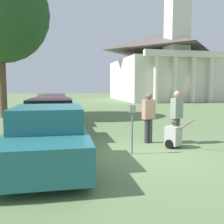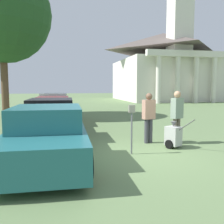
{
  "view_description": "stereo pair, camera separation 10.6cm",
  "coord_description": "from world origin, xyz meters",
  "px_view_note": "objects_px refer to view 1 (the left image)",
  "views": [
    {
      "loc": [
        -2.41,
        -6.66,
        1.97
      ],
      "look_at": [
        -0.58,
        1.43,
        1.1
      ],
      "focal_mm": 40.0,
      "sensor_mm": 36.0,
      "label": 1
    },
    {
      "loc": [
        -2.3,
        -6.69,
        1.97
      ],
      "look_at": [
        -0.58,
        1.43,
        1.1
      ],
      "focal_mm": 40.0,
      "sensor_mm": 36.0,
      "label": 2
    }
  ],
  "objects_px": {
    "parked_car_teal": "(49,136)",
    "church": "(161,64)",
    "person_supervisor": "(177,114)",
    "parked_car_maroon": "(52,111)",
    "parking_meter": "(132,120)",
    "parked_car_white": "(53,106)",
    "equipment_cart": "(173,136)",
    "person_worker": "(149,115)",
    "parked_car_black": "(51,120)"
  },
  "relations": [
    {
      "from": "person_worker",
      "to": "person_supervisor",
      "type": "xyz_separation_m",
      "value": [
        0.9,
        -0.3,
        0.05
      ]
    },
    {
      "from": "person_worker",
      "to": "equipment_cart",
      "type": "distance_m",
      "value": 1.14
    },
    {
      "from": "person_supervisor",
      "to": "parked_car_maroon",
      "type": "bearing_deg",
      "value": -78.1
    },
    {
      "from": "parking_meter",
      "to": "church",
      "type": "distance_m",
      "value": 29.15
    },
    {
      "from": "parked_car_black",
      "to": "parked_car_maroon",
      "type": "height_order",
      "value": "parked_car_black"
    },
    {
      "from": "person_worker",
      "to": "equipment_cart",
      "type": "xyz_separation_m",
      "value": [
        0.54,
        -0.82,
        -0.6
      ]
    },
    {
      "from": "parked_car_teal",
      "to": "parking_meter",
      "type": "bearing_deg",
      "value": 7.24
    },
    {
      "from": "parking_meter",
      "to": "person_supervisor",
      "type": "bearing_deg",
      "value": 26.8
    },
    {
      "from": "parked_car_white",
      "to": "parking_meter",
      "type": "relative_size",
      "value": 3.27
    },
    {
      "from": "parked_car_maroon",
      "to": "person_supervisor",
      "type": "xyz_separation_m",
      "value": [
        4.2,
        -5.43,
        0.35
      ]
    },
    {
      "from": "parked_car_white",
      "to": "church",
      "type": "bearing_deg",
      "value": 51.01
    },
    {
      "from": "person_worker",
      "to": "equipment_cart",
      "type": "height_order",
      "value": "person_worker"
    },
    {
      "from": "person_supervisor",
      "to": "equipment_cart",
      "type": "distance_m",
      "value": 0.9
    },
    {
      "from": "equipment_cart",
      "to": "church",
      "type": "distance_m",
      "value": 28.24
    },
    {
      "from": "church",
      "to": "person_supervisor",
      "type": "bearing_deg",
      "value": -112.59
    },
    {
      "from": "parking_meter",
      "to": "parked_car_teal",
      "type": "bearing_deg",
      "value": -174.79
    },
    {
      "from": "parking_meter",
      "to": "person_supervisor",
      "type": "relative_size",
      "value": 0.79
    },
    {
      "from": "person_worker",
      "to": "equipment_cart",
      "type": "bearing_deg",
      "value": 109.53
    },
    {
      "from": "parked_car_maroon",
      "to": "parking_meter",
      "type": "bearing_deg",
      "value": -67.93
    },
    {
      "from": "person_worker",
      "to": "parking_meter",
      "type": "bearing_deg",
      "value": 38.18
    },
    {
      "from": "parked_car_black",
      "to": "parked_car_maroon",
      "type": "distance_m",
      "value": 3.55
    },
    {
      "from": "parked_car_teal",
      "to": "church",
      "type": "height_order",
      "value": "church"
    },
    {
      "from": "person_worker",
      "to": "person_supervisor",
      "type": "relative_size",
      "value": 0.96
    },
    {
      "from": "parking_meter",
      "to": "parked_car_white",
      "type": "bearing_deg",
      "value": 104.13
    },
    {
      "from": "parked_car_black",
      "to": "equipment_cart",
      "type": "relative_size",
      "value": 4.9
    },
    {
      "from": "parked_car_teal",
      "to": "parked_car_white",
      "type": "height_order",
      "value": "parked_car_white"
    },
    {
      "from": "parked_car_black",
      "to": "equipment_cart",
      "type": "bearing_deg",
      "value": -29.94
    },
    {
      "from": "parked_car_teal",
      "to": "person_supervisor",
      "type": "distance_m",
      "value": 4.38
    },
    {
      "from": "parked_car_maroon",
      "to": "parked_car_black",
      "type": "bearing_deg",
      "value": -87.97
    },
    {
      "from": "parked_car_teal",
      "to": "parked_car_maroon",
      "type": "bearing_deg",
      "value": 92.03
    },
    {
      "from": "parked_car_maroon",
      "to": "church",
      "type": "distance_m",
      "value": 24.96
    },
    {
      "from": "parked_car_maroon",
      "to": "parking_meter",
      "type": "height_order",
      "value": "parking_meter"
    },
    {
      "from": "person_supervisor",
      "to": "church",
      "type": "xyz_separation_m",
      "value": [
        10.47,
        25.16,
        3.93
      ]
    },
    {
      "from": "equipment_cart",
      "to": "parked_car_white",
      "type": "bearing_deg",
      "value": 86.85
    },
    {
      "from": "equipment_cart",
      "to": "parking_meter",
      "type": "bearing_deg",
      "value": 169.23
    },
    {
      "from": "parked_car_maroon",
      "to": "person_supervisor",
      "type": "height_order",
      "value": "person_supervisor"
    },
    {
      "from": "church",
      "to": "parked_car_maroon",
      "type": "bearing_deg",
      "value": -126.63
    },
    {
      "from": "parked_car_teal",
      "to": "equipment_cart",
      "type": "height_order",
      "value": "parked_car_teal"
    },
    {
      "from": "parked_car_teal",
      "to": "parked_car_black",
      "type": "bearing_deg",
      "value": 92.03
    },
    {
      "from": "parking_meter",
      "to": "church",
      "type": "xyz_separation_m",
      "value": [
        12.34,
        26.11,
        3.97
      ]
    },
    {
      "from": "parked_car_maroon",
      "to": "church",
      "type": "relative_size",
      "value": 0.27
    },
    {
      "from": "person_supervisor",
      "to": "equipment_cart",
      "type": "xyz_separation_m",
      "value": [
        -0.36,
        -0.52,
        -0.65
      ]
    },
    {
      "from": "parked_car_black",
      "to": "parked_car_teal",
      "type": "bearing_deg",
      "value": -87.97
    },
    {
      "from": "parking_meter",
      "to": "church",
      "type": "height_order",
      "value": "church"
    },
    {
      "from": "parked_car_white",
      "to": "church",
      "type": "distance_m",
      "value": 22.76
    },
    {
      "from": "parked_car_white",
      "to": "person_worker",
      "type": "bearing_deg",
      "value": -65.51
    },
    {
      "from": "parking_meter",
      "to": "parked_car_maroon",
      "type": "bearing_deg",
      "value": 110.04
    },
    {
      "from": "parking_meter",
      "to": "parked_car_black",
      "type": "bearing_deg",
      "value": 129.44
    },
    {
      "from": "parked_car_teal",
      "to": "person_worker",
      "type": "distance_m",
      "value": 3.63
    },
    {
      "from": "parked_car_maroon",
      "to": "parking_meter",
      "type": "relative_size",
      "value": 3.74
    }
  ]
}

